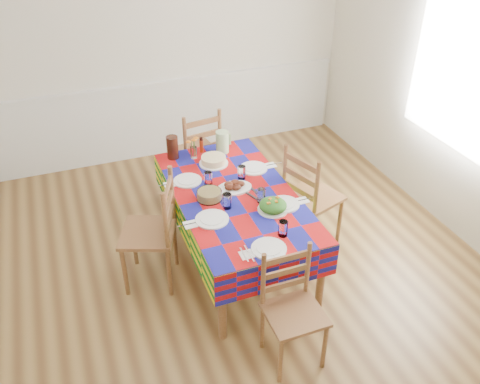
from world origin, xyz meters
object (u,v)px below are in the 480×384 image
at_px(tea_pitcher, 172,147).
at_px(chair_near, 292,310).
at_px(green_pitcher, 222,142).
at_px(chair_far, 198,154).
at_px(chair_left, 154,233).
at_px(chair_right, 310,198).
at_px(dining_table, 235,201).
at_px(meat_platter, 234,186).

xyz_separation_m(tea_pitcher, chair_near, (0.32, -1.90, -0.37)).
relative_size(green_pitcher, chair_far, 0.21).
height_order(tea_pitcher, chair_left, chair_left).
bearing_deg(chair_right, chair_near, 128.61).
relative_size(chair_left, chair_right, 1.01).
distance_m(dining_table, green_pitcher, 0.76).
distance_m(dining_table, chair_left, 0.72).
bearing_deg(meat_platter, chair_right, -7.16).
xyz_separation_m(meat_platter, chair_far, (-0.01, 1.05, -0.23)).
height_order(tea_pitcher, chair_right, chair_right).
height_order(dining_table, chair_far, chair_far).
bearing_deg(tea_pitcher, meat_platter, -63.94).
distance_m(chair_far, chair_right, 1.34).
distance_m(chair_near, chair_far, 2.25).
relative_size(meat_platter, chair_left, 0.30).
xyz_separation_m(tea_pitcher, chair_left, (-0.39, -0.79, -0.31)).
distance_m(dining_table, chair_far, 1.13).
bearing_deg(dining_table, chair_left, -178.60).
bearing_deg(chair_near, meat_platter, 89.06).
bearing_deg(green_pitcher, tea_pitcher, 173.09).
bearing_deg(meat_platter, tea_pitcher, 116.06).
relative_size(meat_platter, green_pitcher, 1.46).
xyz_separation_m(dining_table, meat_platter, (0.02, 0.07, 0.10)).
xyz_separation_m(tea_pitcher, chair_right, (1.03, -0.79, -0.31)).
bearing_deg(chair_far, chair_near, 80.23).
bearing_deg(tea_pitcher, green_pitcher, -6.91).
relative_size(dining_table, chair_far, 1.79).
distance_m(meat_platter, chair_right, 0.73).
xyz_separation_m(meat_platter, chair_right, (0.69, -0.09, -0.23)).
height_order(chair_near, chair_left, chair_left).
bearing_deg(chair_right, dining_table, 69.97).
bearing_deg(chair_far, green_pitcher, 99.04).
height_order(tea_pitcher, chair_near, tea_pitcher).
distance_m(green_pitcher, tea_pitcher, 0.47).
bearing_deg(meat_platter, chair_far, 90.70).
relative_size(chair_near, chair_far, 0.88).
bearing_deg(meat_platter, chair_left, -173.06).
distance_m(green_pitcher, chair_far, 0.53).
height_order(dining_table, chair_left, chair_left).
relative_size(tea_pitcher, chair_near, 0.25).
xyz_separation_m(green_pitcher, tea_pitcher, (-0.47, 0.06, 0.00)).
xyz_separation_m(dining_table, chair_near, (0.00, -1.13, -0.19)).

